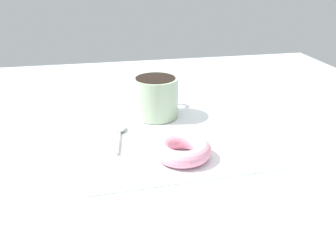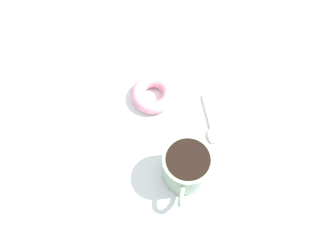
% 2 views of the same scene
% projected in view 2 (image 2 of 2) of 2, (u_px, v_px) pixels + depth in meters
% --- Properties ---
extents(ground_plane, '(1.20, 1.20, 0.02)m').
position_uv_depth(ground_plane, '(164.00, 129.00, 0.72)').
color(ground_plane, '#99A8B7').
extents(napkin, '(0.34, 0.34, 0.00)m').
position_uv_depth(napkin, '(168.00, 130.00, 0.70)').
color(napkin, white).
rests_on(napkin, ground_plane).
extents(coffee_cup, '(0.09, 0.12, 0.08)m').
position_uv_depth(coffee_cup, '(187.00, 167.00, 0.62)').
color(coffee_cup, '#9EB793').
rests_on(coffee_cup, napkin).
extents(donut, '(0.10, 0.10, 0.03)m').
position_uv_depth(donut, '(155.00, 94.00, 0.72)').
color(donut, pink).
rests_on(donut, napkin).
extents(spoon, '(0.03, 0.12, 0.01)m').
position_uv_depth(spoon, '(211.00, 129.00, 0.70)').
color(spoon, '#B7B2A8').
rests_on(spoon, napkin).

